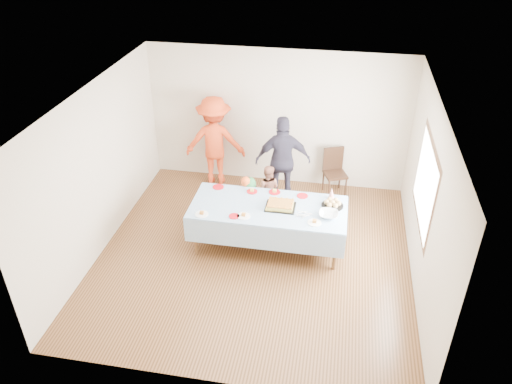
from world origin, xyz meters
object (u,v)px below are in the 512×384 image
party_table (268,209)px  dining_chair (334,169)px  adult_left (215,141)px  birthday_cake (280,205)px

party_table → dining_chair: dining_chair is taller
party_table → dining_chair: (0.98, 1.94, -0.21)m
adult_left → birthday_cake: bearing=122.7°
party_table → birthday_cake: size_ratio=5.25×
adult_left → dining_chair: bearing=174.1°
party_table → birthday_cake: bearing=3.4°
party_table → dining_chair: size_ratio=2.72×
party_table → adult_left: bearing=125.6°
birthday_cake → adult_left: size_ratio=0.26×
dining_chair → adult_left: bearing=159.1°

